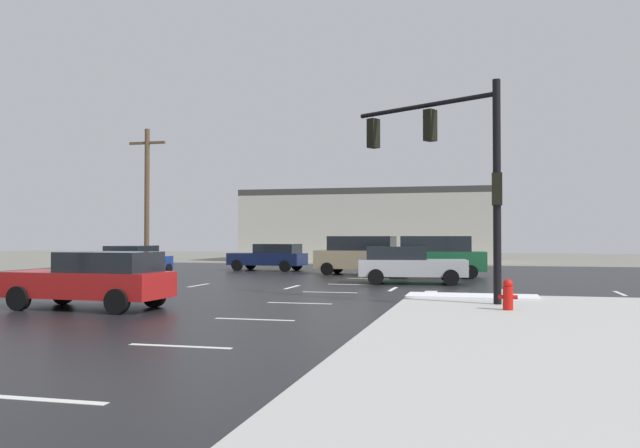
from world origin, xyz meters
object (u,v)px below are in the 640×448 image
suv_green (435,256)px  fire_hydrant (508,294)px  utility_pole_far (147,197)px  traffic_signal_mast (456,159)px  sedan_navy (270,256)px  sedan_red (94,279)px  suv_tan (362,254)px  sedan_silver (408,264)px  sedan_blue (136,261)px

suv_green → fire_hydrant: bearing=94.6°
fire_hydrant → utility_pole_far: (-19.24, 16.50, 3.76)m
traffic_signal_mast → sedan_navy: 21.15m
fire_hydrant → sedan_red: (-11.03, -1.41, 0.32)m
sedan_navy → suv_tan: size_ratio=0.95×
sedan_navy → suv_tan: suv_tan is taller
sedan_red → traffic_signal_mast: bearing=-157.1°
suv_tan → utility_pole_far: size_ratio=0.60×
sedan_navy → sedan_silver: same height
fire_hydrant → suv_green: (-2.91, 15.21, 0.55)m
suv_tan → sedan_red: suv_tan is taller
fire_hydrant → sedan_red: 11.12m
fire_hydrant → sedan_navy: (-12.86, 19.54, 0.32)m
sedan_silver → traffic_signal_mast: bearing=-81.3°
traffic_signal_mast → fire_hydrant: size_ratio=7.90×
utility_pole_far → sedan_blue: bearing=-65.5°
suv_green → sedan_silver: (-0.79, -4.65, -0.24)m
sedan_navy → sedan_silver: bearing=141.6°
sedan_red → sedan_blue: bearing=-62.5°
sedan_silver → sedan_red: bearing=-128.1°
traffic_signal_mast → suv_tan: 15.92m
utility_pole_far → traffic_signal_mast: bearing=-38.9°
sedan_red → fire_hydrant: bearing=-169.9°
suv_tan → sedan_blue: size_ratio=1.06×
fire_hydrant → suv_tan: suv_tan is taller
sedan_red → sedan_silver: bearing=-118.6°
sedan_red → sedan_blue: 13.29m
fire_hydrant → traffic_signal_mast: bearing=123.3°
traffic_signal_mast → utility_pole_far: size_ratio=0.77×
sedan_blue → utility_pole_far: size_ratio=0.57×
suv_tan → traffic_signal_mast: bearing=-66.5°
sedan_silver → sedan_blue: bearing=172.9°
sedan_blue → sedan_silver: same height
fire_hydrant → suv_green: 15.50m
utility_pole_far → sedan_silver: bearing=-20.9°
fire_hydrant → sedan_navy: 23.40m
traffic_signal_mast → sedan_navy: traffic_signal_mast is taller
sedan_navy → sedan_red: same height
traffic_signal_mast → suv_tan: (-5.44, 14.61, -3.21)m
suv_green → utility_pole_far: (-16.33, 1.29, 3.21)m
fire_hydrant → utility_pole_far: bearing=139.4°
sedan_navy → sedan_red: bearing=101.0°
suv_tan → suv_green: size_ratio=0.99×
sedan_blue → utility_pole_far: utility_pole_far is taller
traffic_signal_mast → suv_green: (-1.53, 13.11, -3.21)m
sedan_navy → suv_green: bearing=162.5°
sedan_red → sedan_silver: 14.03m
sedan_blue → sedan_silver: 12.88m
fire_hydrant → sedan_red: bearing=-172.7°
sedan_navy → sedan_silver: size_ratio=1.00×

